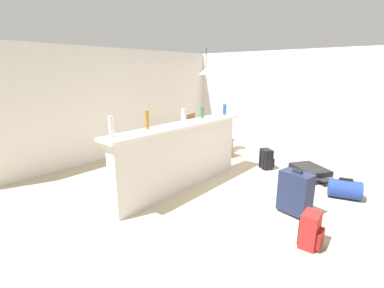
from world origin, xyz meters
The scene contains 19 objects.
ground_plane centered at (0.00, 0.00, -0.03)m, with size 13.00×13.00×0.05m, color #BCAD8E.
wall_back centered at (0.00, 3.05, 1.25)m, with size 6.60×0.10×2.50m, color silver.
wall_right centered at (3.05, 0.30, 1.25)m, with size 0.10×6.00×2.50m, color silver.
partition_half_wall centered at (-0.71, 0.47, 0.55)m, with size 2.80×0.20×1.10m, color silver.
bar_countertop centered at (-0.71, 0.47, 1.12)m, with size 2.96×0.40×0.05m, color white.
bottle_white centered at (-2.01, 0.55, 1.29)m, with size 0.07×0.07×0.28m, color silver.
bottle_amber centered at (-1.38, 0.57, 1.29)m, with size 0.06×0.06×0.28m, color #9E661E.
bottle_clear centered at (-0.76, 0.39, 1.28)m, with size 0.08×0.08×0.27m, color silver.
bottle_green centered at (-0.08, 0.55, 1.25)m, with size 0.06×0.06×0.21m, color #2D6B38.
bottle_blue centered at (0.54, 0.49, 1.25)m, with size 0.07×0.07×0.21m, color #284C89.
dining_table centered at (1.26, 1.55, 0.65)m, with size 1.10×0.80×0.74m.
dining_chair_near_partition centered at (1.27, 1.06, 0.52)m, with size 0.47×0.47×0.93m.
dining_chair_far_side centered at (1.29, 2.14, 0.52)m, with size 0.45×0.45×0.93m.
pendant_lamp centered at (1.22, 1.49, 1.98)m, with size 0.34×0.34×0.63m.
suitcase_flat_black centered at (1.23, -1.05, 0.11)m, with size 0.79×0.88×0.22m.
suitcase_upright_navy centered at (-0.34, -1.35, 0.33)m, with size 0.32×0.48×0.67m.
backpack_black centered at (1.18, -0.18, 0.20)m, with size 0.33×0.34×0.42m.
backpack_red centered at (-0.97, -1.79, 0.20)m, with size 0.29×0.26×0.42m.
duffel_bag_blue centered at (0.71, -1.77, 0.15)m, with size 0.43×0.55×0.34m.
Camera 1 is at (-4.05, -2.61, 2.01)m, focal length 26.07 mm.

